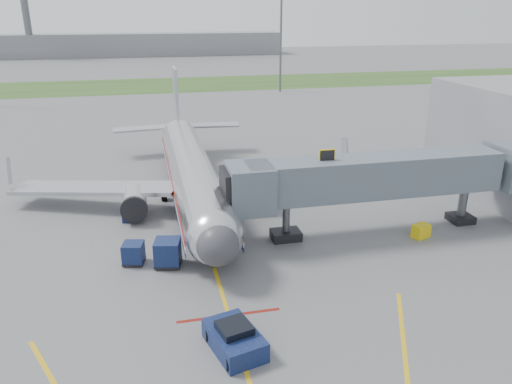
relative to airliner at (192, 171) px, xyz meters
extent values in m
plane|color=#565659|center=(0.00, -15.25, -2.65)|extent=(400.00, 400.00, 0.00)
cube|color=#2D4C1E|center=(0.00, 74.75, -2.64)|extent=(300.00, 25.00, 0.01)
cube|color=gold|center=(0.00, -17.25, -2.64)|extent=(0.25, 50.00, 0.01)
cube|color=maroon|center=(0.00, -19.25, -2.64)|extent=(6.00, 0.25, 0.01)
cylinder|color=silver|center=(0.00, -0.25, 0.05)|extent=(3.80, 28.00, 3.80)
sphere|color=silver|center=(0.00, -14.25, 0.05)|extent=(3.80, 3.80, 3.80)
sphere|color=#38383D|center=(0.00, -15.55, 0.05)|extent=(2.74, 2.74, 2.74)
cube|color=black|center=(0.00, -14.65, 0.60)|extent=(2.20, 1.20, 0.55)
cone|color=silver|center=(0.00, 16.25, 0.05)|extent=(3.80, 5.00, 3.80)
cube|color=#B7BAC1|center=(0.00, 15.75, 4.05)|extent=(0.35, 4.20, 7.00)
cube|color=#B7BAC1|center=(-8.50, -0.25, -0.85)|extent=(15.10, 8.59, 1.13)
cube|color=#B7BAC1|center=(8.50, -0.25, -0.85)|extent=(15.10, 8.59, 1.13)
cylinder|color=silver|center=(-5.20, -3.25, -1.30)|extent=(2.10, 3.60, 2.10)
cylinder|color=silver|center=(5.20, -3.25, -1.30)|extent=(2.10, 3.60, 2.10)
cube|color=maroon|center=(1.92, -0.25, -0.30)|extent=(0.05, 28.00, 0.45)
cube|color=navy|center=(1.92, -0.25, -1.20)|extent=(0.05, 28.00, 0.35)
cylinder|color=black|center=(0.00, -13.25, -2.35)|extent=(0.28, 0.70, 0.70)
cylinder|color=black|center=(-2.60, 0.25, -2.20)|extent=(0.50, 1.00, 1.00)
cylinder|color=black|center=(2.60, 0.25, -2.20)|extent=(0.50, 1.00, 1.00)
cube|color=slate|center=(13.00, -10.25, 1.95)|extent=(20.00, 3.00, 3.00)
cube|color=slate|center=(3.20, -10.25, 1.75)|extent=(3.20, 3.60, 3.40)
cube|color=black|center=(2.00, -10.25, 1.75)|extent=(1.60, 3.00, 2.80)
cube|color=#DCBA0C|center=(9.00, -10.25, 3.75)|extent=(1.20, 0.15, 1.00)
cylinder|color=#595B60|center=(6.00, -10.25, -1.10)|extent=(0.56, 0.56, 3.10)
cube|color=black|center=(6.00, -10.25, -2.30)|extent=(2.20, 1.60, 0.70)
cylinder|color=#595B60|center=(21.00, -10.25, -1.10)|extent=(0.70, 0.70, 3.10)
cube|color=black|center=(21.00, -10.25, -2.35)|extent=(1.80, 1.80, 0.60)
cube|color=slate|center=(25.00, -10.25, 1.95)|extent=(3.00, 4.00, 3.40)
cylinder|color=#595B60|center=(25.00, 59.75, 7.35)|extent=(0.44, 0.44, 20.00)
cube|color=slate|center=(-10.00, 154.75, 1.35)|extent=(120.00, 14.00, 8.00)
cylinder|color=#595B60|center=(-40.00, 149.75, 11.35)|extent=(2.40, 2.40, 28.00)
cube|color=#0D133A|center=(-0.23, -22.26, -2.10)|extent=(3.04, 4.03, 1.10)
cube|color=black|center=(-0.23, -22.26, -1.40)|extent=(1.95, 1.95, 0.50)
cylinder|color=black|center=(-0.77, -23.75, -2.25)|extent=(0.42, 0.83, 0.80)
cylinder|color=black|center=(0.96, -23.29, -2.25)|extent=(0.42, 0.83, 0.80)
cylinder|color=black|center=(-1.43, -21.24, -2.25)|extent=(0.42, 0.83, 0.80)
cylinder|color=black|center=(0.30, -20.78, -2.25)|extent=(0.42, 0.83, 0.80)
cube|color=#0D133A|center=(-3.00, -12.41, -1.62)|extent=(1.98, 1.98, 1.68)
cube|color=black|center=(-3.00, -12.41, -2.45)|extent=(2.05, 2.05, 0.13)
cylinder|color=black|center=(-3.77, -12.91, -2.49)|extent=(0.29, 0.34, 0.30)
cylinder|color=black|center=(-2.50, -13.18, -2.49)|extent=(0.29, 0.34, 0.30)
cylinder|color=black|center=(-3.51, -11.64, -2.49)|extent=(0.29, 0.34, 0.30)
cylinder|color=black|center=(-2.24, -11.91, -2.49)|extent=(0.29, 0.34, 0.30)
cube|color=#0D133A|center=(-5.30, -11.60, -1.81)|extent=(1.62, 1.62, 1.36)
cube|color=black|center=(-5.30, -11.60, -2.49)|extent=(1.67, 1.67, 0.11)
cylinder|color=black|center=(-5.92, -12.00, -2.52)|extent=(0.24, 0.28, 0.25)
cylinder|color=black|center=(-4.90, -12.23, -2.52)|extent=(0.24, 0.28, 0.25)
cylinder|color=black|center=(-5.70, -10.97, -2.52)|extent=(0.24, 0.28, 0.25)
cylinder|color=black|center=(-4.67, -11.20, -2.52)|extent=(0.24, 0.28, 0.25)
cube|color=#0D133A|center=(-5.55, -2.72, -2.22)|extent=(1.42, 3.47, 0.86)
cube|color=black|center=(-5.54, -2.24, -1.31)|extent=(0.95, 3.87, 1.35)
cylinder|color=black|center=(-6.06, -3.95, -2.38)|extent=(0.22, 0.54, 0.53)
cylinder|color=black|center=(-5.10, -3.97, -2.38)|extent=(0.22, 0.54, 0.53)
cylinder|color=black|center=(-5.99, -1.46, -2.38)|extent=(0.22, 0.54, 0.53)
cylinder|color=black|center=(-5.04, -1.49, -2.38)|extent=(0.22, 0.54, 0.53)
cube|color=#DCBA0C|center=(16.21, -12.25, -2.12)|extent=(1.52, 1.25, 1.05)
cylinder|color=black|center=(15.80, -12.39, -2.51)|extent=(0.25, 0.30, 0.26)
cylinder|color=black|center=(16.62, -12.10, -2.51)|extent=(0.25, 0.30, 0.26)
camera|label=1|loc=(-3.95, -43.37, 13.91)|focal=35.00mm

